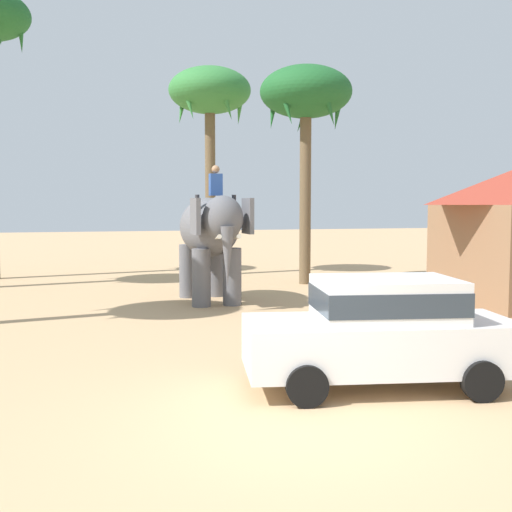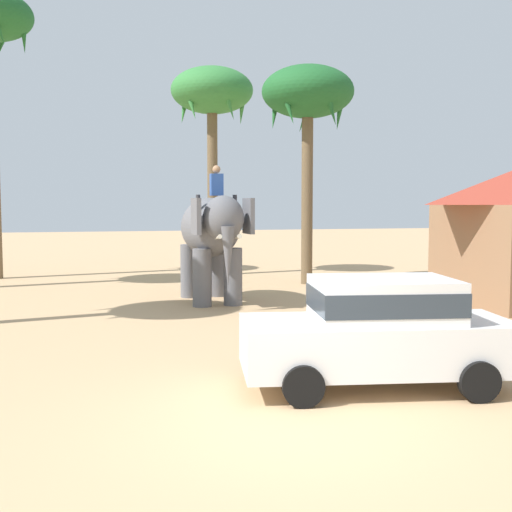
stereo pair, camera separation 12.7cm
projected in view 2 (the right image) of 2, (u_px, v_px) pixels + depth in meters
The scene contains 5 objects.
ground_plane at pixel (294, 432), 8.08m from camera, with size 120.00×120.00×0.00m, color tan.
car_sedan_foreground at pixel (379, 328), 9.94m from camera, with size 4.32×2.37×1.70m.
elephant_with_mahout at pixel (212, 233), 18.54m from camera, with size 1.71×3.90×3.88m.
palm_tree_left_of_road at pixel (212, 96), 25.23m from camera, with size 3.20×3.20×8.12m.
palm_tree_far_back at pixel (308, 98), 22.48m from camera, with size 3.20×3.20×7.60m.
Camera 2 is at (-2.47, -7.49, 2.84)m, focal length 45.59 mm.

